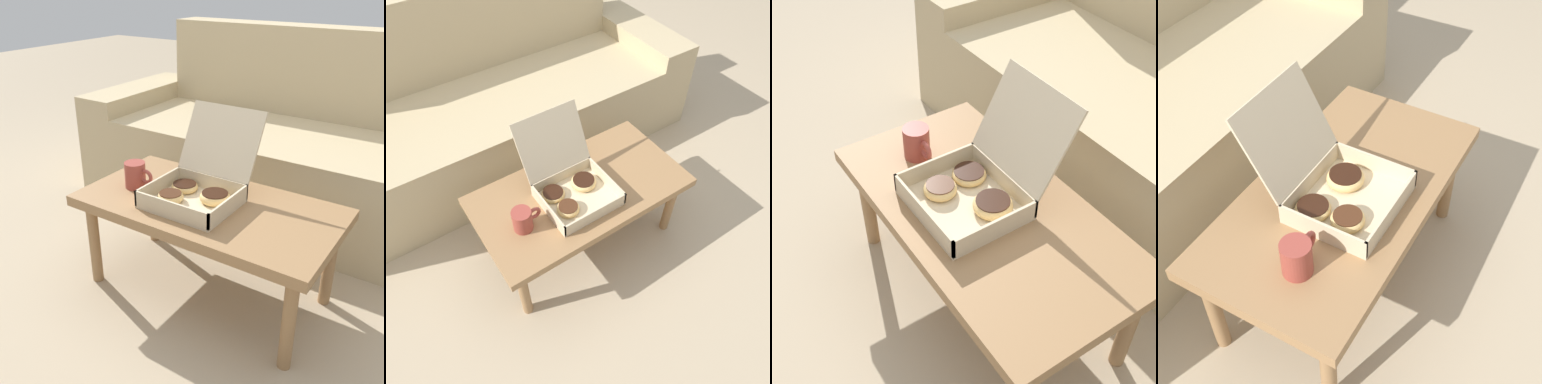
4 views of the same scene
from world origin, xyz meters
The scene contains 4 objects.
ground_plane centered at (0.00, 0.00, 0.00)m, with size 12.00×12.00×0.00m, color tan.
coffee_table centered at (0.00, -0.06, 0.35)m, with size 0.94×0.50×0.39m.
pastry_box centered at (-0.05, -0.05, 0.45)m, with size 0.31×0.40×0.30m.
coffee_mug centered at (-0.30, -0.10, 0.44)m, with size 0.12×0.08×0.10m.
Camera 3 is at (0.85, -0.70, 1.42)m, focal length 50.00 mm.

